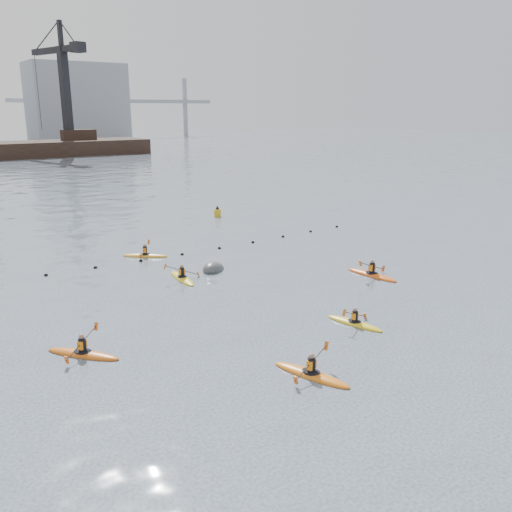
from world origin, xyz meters
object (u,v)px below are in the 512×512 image
object	(u,v)px
kayaker_0	(311,374)
kayaker_1	(355,323)
nav_buoy	(217,213)
kayaker_3	(182,278)
kayaker_2	(83,353)
kayaker_4	(372,274)
mooring_buoy	(214,270)
kayaker_5	(145,255)

from	to	relation	value
kayaker_0	kayaker_1	size ratio (longest dim) A/B	1.12
kayaker_0	nav_buoy	bearing A→B (deg)	48.08
kayaker_0	kayaker_3	distance (m)	13.65
kayaker_1	nav_buoy	bearing A→B (deg)	58.91
kayaker_0	kayaker_2	world-z (taller)	kayaker_0
kayaker_0	kayaker_2	size ratio (longest dim) A/B	1.11
kayaker_2	kayaker_3	size ratio (longest dim) A/B	0.93
kayaker_2	kayaker_4	world-z (taller)	kayaker_4
kayaker_3	kayaker_4	world-z (taller)	kayaker_4
kayaker_0	mooring_buoy	distance (m)	14.77
kayaker_3	nav_buoy	world-z (taller)	kayaker_3
kayaker_0	nav_buoy	size ratio (longest dim) A/B	2.88
mooring_buoy	kayaker_2	bearing A→B (deg)	-145.15
kayaker_1	kayaker_4	bearing A→B (deg)	24.15
kayaker_3	nav_buoy	distance (m)	19.29
kayaker_1	kayaker_4	xyz separation A→B (m)	(6.33, 4.86, 0.02)
kayaker_1	mooring_buoy	xyz separation A→B (m)	(-0.83, 11.48, -0.09)
kayaker_4	nav_buoy	xyz separation A→B (m)	(2.03, 21.31, 0.24)
kayaker_1	nav_buoy	distance (m)	27.48
kayaker_4	mooring_buoy	xyz separation A→B (m)	(-7.16, 6.62, -0.11)
kayaker_3	kayaker_5	distance (m)	6.02
kayaker_4	kayaker_2	bearing A→B (deg)	-3.19
kayaker_1	kayaker_3	xyz separation A→B (m)	(-3.37, 10.86, 0.01)
kayaker_3	kayaker_4	bearing A→B (deg)	-25.65
kayaker_0	kayaker_4	bearing A→B (deg)	16.60
mooring_buoy	kayaker_4	bearing A→B (deg)	-42.74
kayaker_0	kayaker_2	xyz separation A→B (m)	(-6.49, 6.75, 0.00)
kayaker_1	kayaker_5	distance (m)	17.15
kayaker_1	mooring_buoy	world-z (taller)	kayaker_1
mooring_buoy	nav_buoy	size ratio (longest dim) A/B	1.78
kayaker_1	mooring_buoy	size ratio (longest dim) A/B	1.45
kayaker_0	nav_buoy	distance (m)	31.80
kayaker_3	kayaker_1	bearing A→B (deg)	-66.68
mooring_buoy	kayaker_0	bearing A→B (deg)	-106.36
kayaker_3	kayaker_4	distance (m)	11.40
kayaker_0	kayaker_4	world-z (taller)	kayaker_4
kayaker_1	kayaker_0	bearing A→B (deg)	-165.08
kayaker_2	kayaker_3	xyz separation A→B (m)	(8.12, 6.80, -0.00)
kayaker_5	nav_buoy	bearing A→B (deg)	-10.74
kayaker_1	nav_buoy	size ratio (longest dim) A/B	2.58
kayaker_1	kayaker_5	size ratio (longest dim) A/B	1.08
kayaker_1	kayaker_5	world-z (taller)	kayaker_1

